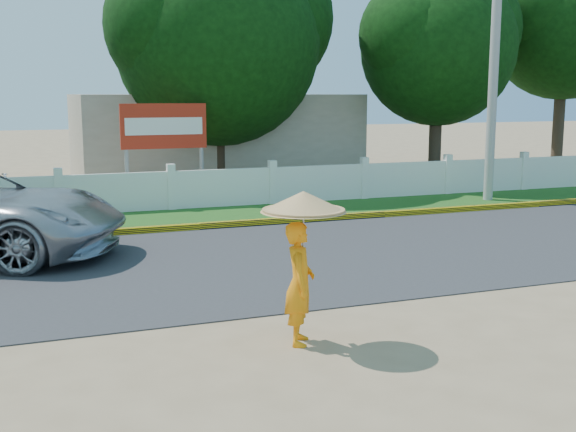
% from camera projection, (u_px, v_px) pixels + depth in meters
% --- Properties ---
extents(ground, '(120.00, 120.00, 0.00)m').
position_uv_depth(ground, '(340.00, 332.00, 9.91)').
color(ground, '#9E8460').
rests_on(ground, ground).
extents(road, '(60.00, 7.00, 0.02)m').
position_uv_depth(road, '(243.00, 261.00, 14.06)').
color(road, '#38383A').
rests_on(road, ground).
extents(grass_verge, '(60.00, 3.50, 0.03)m').
position_uv_depth(grass_verge, '(183.00, 218.00, 18.90)').
color(grass_verge, '#2D601E').
rests_on(grass_verge, ground).
extents(curb, '(40.00, 0.18, 0.16)m').
position_uv_depth(curb, '(199.00, 226.00, 17.32)').
color(curb, yellow).
rests_on(curb, ground).
extents(fence, '(40.00, 0.10, 1.10)m').
position_uv_depth(fence, '(171.00, 191.00, 20.14)').
color(fence, silver).
rests_on(fence, ground).
extents(building_near, '(10.00, 6.00, 3.20)m').
position_uv_depth(building_near, '(212.00, 137.00, 27.28)').
color(building_near, '#B7AD99').
rests_on(building_near, ground).
extents(utility_pole, '(0.28, 0.28, 7.55)m').
position_uv_depth(utility_pole, '(494.00, 75.00, 21.41)').
color(utility_pole, '#959592').
rests_on(utility_pole, ground).
extents(monk_with_parasol, '(1.11, 1.11, 2.01)m').
position_uv_depth(monk_with_parasol, '(301.00, 245.00, 9.26)').
color(monk_with_parasol, orange).
rests_on(monk_with_parasol, ground).
extents(billboard, '(2.50, 0.13, 2.95)m').
position_uv_depth(billboard, '(164.00, 132.00, 20.91)').
color(billboard, gray).
rests_on(billboard, ground).
extents(tree_row, '(36.29, 7.74, 8.83)m').
position_uv_depth(tree_row, '(200.00, 41.00, 22.99)').
color(tree_row, '#473828').
rests_on(tree_row, ground).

